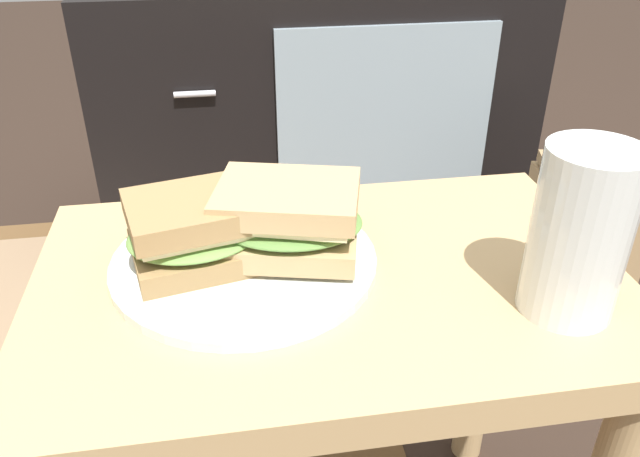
# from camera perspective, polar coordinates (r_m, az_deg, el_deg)

# --- Properties ---
(side_table) EXTENTS (0.56, 0.36, 0.46)m
(side_table) POSITION_cam_1_polar(r_m,az_deg,el_deg) (0.66, 0.83, -10.53)
(side_table) COLOR tan
(side_table) RESTS_ON ground
(tv_cabinet) EXTENTS (0.96, 0.46, 0.58)m
(tv_cabinet) POSITION_cam_1_polar(r_m,az_deg,el_deg) (1.54, -0.63, 11.08)
(tv_cabinet) COLOR black
(tv_cabinet) RESTS_ON ground
(area_rug) EXTENTS (1.03, 0.88, 0.01)m
(area_rug) POSITION_cam_1_polar(r_m,az_deg,el_deg) (1.34, -19.48, -8.15)
(area_rug) COLOR brown
(area_rug) RESTS_ON ground
(plate) EXTENTS (0.25, 0.25, 0.01)m
(plate) POSITION_cam_1_polar(r_m,az_deg,el_deg) (0.62, -6.80, -2.92)
(plate) COLOR silver
(plate) RESTS_ON side_table
(sandwich_front) EXTENTS (0.14, 0.13, 0.07)m
(sandwich_front) POSITION_cam_1_polar(r_m,az_deg,el_deg) (0.60, -11.16, -0.23)
(sandwich_front) COLOR #9E7A4C
(sandwich_front) RESTS_ON plate
(sandwich_back) EXTENTS (0.16, 0.14, 0.07)m
(sandwich_back) POSITION_cam_1_polar(r_m,az_deg,el_deg) (0.60, -2.90, 0.92)
(sandwich_back) COLOR tan
(sandwich_back) RESTS_ON plate
(beer_glass) EXTENTS (0.08, 0.08, 0.15)m
(beer_glass) POSITION_cam_1_polar(r_m,az_deg,el_deg) (0.56, 22.29, -0.72)
(beer_glass) COLOR silver
(beer_glass) RESTS_ON side_table
(paper_bag) EXTENTS (0.21, 0.19, 0.33)m
(paper_bag) POSITION_cam_1_polar(r_m,az_deg,el_deg) (1.31, 22.18, -1.40)
(paper_bag) COLOR tan
(paper_bag) RESTS_ON ground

